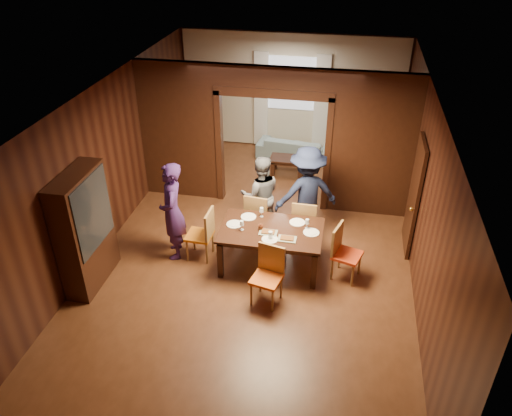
% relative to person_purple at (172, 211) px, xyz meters
% --- Properties ---
extents(floor, '(9.00, 9.00, 0.00)m').
position_rel_person_purple_xyz_m(floor, '(1.40, 0.55, -0.90)').
color(floor, '#4C2815').
rests_on(floor, ground).
extents(ceiling, '(5.50, 9.00, 0.02)m').
position_rel_person_purple_xyz_m(ceiling, '(1.40, 0.55, 2.00)').
color(ceiling, silver).
rests_on(ceiling, room_walls).
extents(room_walls, '(5.52, 9.01, 2.90)m').
position_rel_person_purple_xyz_m(room_walls, '(1.40, 2.43, 0.60)').
color(room_walls, black).
rests_on(room_walls, floor).
extents(person_purple, '(0.62, 0.76, 1.80)m').
position_rel_person_purple_xyz_m(person_purple, '(0.00, 0.00, 0.00)').
color(person_purple, '#381C52').
rests_on(person_purple, floor).
extents(person_grey, '(0.90, 0.79, 1.57)m').
position_rel_person_purple_xyz_m(person_grey, '(1.36, 1.04, -0.12)').
color(person_grey, '#5C5B63').
rests_on(person_grey, floor).
extents(person_navy, '(1.35, 1.09, 1.82)m').
position_rel_person_purple_xyz_m(person_navy, '(2.22, 1.06, 0.01)').
color(person_navy, '#161C38').
rests_on(person_navy, floor).
extents(sofa, '(1.89, 0.92, 0.53)m').
position_rel_person_purple_xyz_m(sofa, '(1.61, 4.40, -0.64)').
color(sofa, '#7C97A2').
rests_on(sofa, floor).
extents(serving_bowl, '(0.29, 0.29, 0.07)m').
position_rel_person_purple_xyz_m(serving_bowl, '(1.86, 0.09, -0.11)').
color(serving_bowl, black).
rests_on(serving_bowl, dining_table).
extents(dining_table, '(1.73, 1.08, 0.76)m').
position_rel_person_purple_xyz_m(dining_table, '(1.74, -0.02, -0.52)').
color(dining_table, black).
rests_on(dining_table, floor).
extents(coffee_table, '(0.80, 0.50, 0.40)m').
position_rel_person_purple_xyz_m(coffee_table, '(1.55, 3.52, -0.70)').
color(coffee_table, black).
rests_on(coffee_table, floor).
extents(chair_left, '(0.46, 0.46, 0.97)m').
position_rel_person_purple_xyz_m(chair_left, '(0.46, 0.01, -0.42)').
color(chair_left, '#CC6713').
rests_on(chair_left, floor).
extents(chair_right, '(0.55, 0.55, 0.97)m').
position_rel_person_purple_xyz_m(chair_right, '(3.04, -0.09, -0.42)').
color(chair_right, red).
rests_on(chair_right, floor).
extents(chair_far_l, '(0.48, 0.48, 0.97)m').
position_rel_person_purple_xyz_m(chair_far_l, '(1.37, 0.82, -0.42)').
color(chair_far_l, '#DF5615').
rests_on(chair_far_l, floor).
extents(chair_far_r, '(0.45, 0.45, 0.97)m').
position_rel_person_purple_xyz_m(chair_far_r, '(2.23, 0.75, -0.42)').
color(chair_far_r, red).
rests_on(chair_far_r, floor).
extents(chair_near, '(0.53, 0.53, 0.97)m').
position_rel_person_purple_xyz_m(chair_near, '(1.82, -0.94, -0.42)').
color(chair_near, orange).
rests_on(chair_near, floor).
extents(hutch, '(0.40, 1.20, 2.00)m').
position_rel_person_purple_xyz_m(hutch, '(-1.13, -0.95, 0.10)').
color(hutch, black).
rests_on(hutch, floor).
extents(door_right, '(0.06, 0.90, 2.10)m').
position_rel_person_purple_xyz_m(door_right, '(4.10, 1.05, 0.15)').
color(door_right, black).
rests_on(door_right, floor).
extents(window_far, '(1.20, 0.03, 1.30)m').
position_rel_person_purple_xyz_m(window_far, '(1.40, 4.99, 0.80)').
color(window_far, silver).
rests_on(window_far, back_wall).
extents(curtain_left, '(0.35, 0.06, 2.40)m').
position_rel_person_purple_xyz_m(curtain_left, '(0.65, 4.95, 0.35)').
color(curtain_left, white).
rests_on(curtain_left, back_wall).
extents(curtain_right, '(0.35, 0.06, 2.40)m').
position_rel_person_purple_xyz_m(curtain_right, '(2.15, 4.95, 0.35)').
color(curtain_right, white).
rests_on(curtain_right, back_wall).
extents(plate_left, '(0.27, 0.27, 0.01)m').
position_rel_person_purple_xyz_m(plate_left, '(1.09, 0.01, -0.14)').
color(plate_left, silver).
rests_on(plate_left, dining_table).
extents(plate_far_l, '(0.27, 0.27, 0.01)m').
position_rel_person_purple_xyz_m(plate_far_l, '(1.29, 0.29, -0.14)').
color(plate_far_l, silver).
rests_on(plate_far_l, dining_table).
extents(plate_far_r, '(0.27, 0.27, 0.01)m').
position_rel_person_purple_xyz_m(plate_far_r, '(2.15, 0.27, -0.14)').
color(plate_far_r, white).
rests_on(plate_far_r, dining_table).
extents(plate_right, '(0.27, 0.27, 0.01)m').
position_rel_person_purple_xyz_m(plate_right, '(2.41, 0.01, -0.14)').
color(plate_right, silver).
rests_on(plate_right, dining_table).
extents(plate_near, '(0.27, 0.27, 0.01)m').
position_rel_person_purple_xyz_m(plate_near, '(1.77, -0.31, -0.14)').
color(plate_near, silver).
rests_on(plate_near, dining_table).
extents(platter_a, '(0.30, 0.20, 0.04)m').
position_rel_person_purple_xyz_m(platter_a, '(1.71, -0.14, -0.12)').
color(platter_a, gray).
rests_on(platter_a, dining_table).
extents(platter_b, '(0.30, 0.20, 0.04)m').
position_rel_person_purple_xyz_m(platter_b, '(2.04, -0.26, -0.12)').
color(platter_b, gray).
rests_on(platter_b, dining_table).
extents(wineglass_left, '(0.08, 0.08, 0.18)m').
position_rel_person_purple_xyz_m(wineglass_left, '(1.26, -0.12, -0.05)').
color(wineglass_left, white).
rests_on(wineglass_left, dining_table).
extents(wineglass_far, '(0.08, 0.08, 0.18)m').
position_rel_person_purple_xyz_m(wineglass_far, '(1.51, 0.35, -0.05)').
color(wineglass_far, silver).
rests_on(wineglass_far, dining_table).
extents(wineglass_right, '(0.08, 0.08, 0.18)m').
position_rel_person_purple_xyz_m(wineglass_right, '(2.32, 0.13, -0.05)').
color(wineglass_right, white).
rests_on(wineglass_right, dining_table).
extents(tumbler, '(0.07, 0.07, 0.14)m').
position_rel_person_purple_xyz_m(tumbler, '(1.77, -0.29, -0.07)').
color(tumbler, silver).
rests_on(tumbler, dining_table).
extents(condiment_jar, '(0.08, 0.08, 0.11)m').
position_rel_person_purple_xyz_m(condiment_jar, '(1.57, -0.06, -0.09)').
color(condiment_jar, '#471E10').
rests_on(condiment_jar, dining_table).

